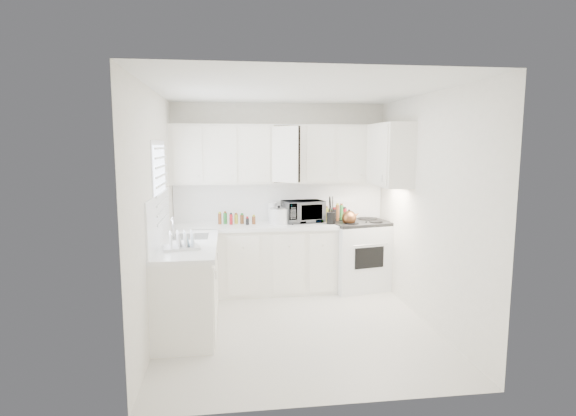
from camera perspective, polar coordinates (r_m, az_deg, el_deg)
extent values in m
plane|color=silver|center=(5.33, 1.02, -14.48)|extent=(3.20, 3.20, 0.00)
plane|color=white|center=(4.96, 1.10, 14.48)|extent=(3.20, 3.20, 0.00)
plane|color=white|center=(6.56, -1.03, 1.51)|extent=(3.00, 0.00, 3.00)
plane|color=white|center=(3.44, 5.05, -4.41)|extent=(3.00, 0.00, 3.00)
plane|color=white|center=(4.99, -16.24, -0.84)|extent=(0.00, 3.20, 3.20)
plane|color=white|center=(5.42, 16.95, -0.20)|extent=(0.00, 3.20, 3.20)
cube|color=white|center=(6.27, -4.24, -2.27)|extent=(2.24, 0.64, 0.05)
cube|color=white|center=(5.22, -12.37, -4.53)|extent=(0.64, 1.62, 0.05)
cube|color=white|center=(6.56, -1.02, 0.85)|extent=(2.98, 0.02, 0.55)
cube|color=white|center=(5.19, -15.77, -1.32)|extent=(0.02, 1.60, 0.55)
imported|color=gray|center=(6.43, 1.89, -0.11)|extent=(0.60, 0.42, 0.37)
cylinder|color=white|center=(6.44, -1.96, -0.55)|extent=(0.12, 0.12, 0.27)
cylinder|color=brown|center=(6.38, -8.45, -1.35)|extent=(0.06, 0.06, 0.13)
cylinder|color=#2A7F33|center=(6.29, -7.78, -1.46)|extent=(0.06, 0.06, 0.13)
cylinder|color=#AD1720|center=(6.38, -7.10, -1.32)|extent=(0.06, 0.06, 0.13)
cylinder|color=gold|center=(6.29, -6.41, -1.44)|extent=(0.06, 0.06, 0.13)
cylinder|color=brown|center=(6.38, -5.76, -1.30)|extent=(0.06, 0.06, 0.13)
cylinder|color=black|center=(6.29, -5.05, -1.41)|extent=(0.06, 0.06, 0.13)
cylinder|color=brown|center=(6.39, -4.41, -1.27)|extent=(0.06, 0.06, 0.13)
cylinder|color=#AD1720|center=(6.55, 4.16, -0.78)|extent=(0.06, 0.06, 0.19)
cylinder|color=gold|center=(6.50, 4.74, -0.85)|extent=(0.06, 0.06, 0.19)
cylinder|color=brown|center=(6.57, 5.10, -0.76)|extent=(0.06, 0.06, 0.19)
cylinder|color=black|center=(6.52, 5.69, -0.83)|extent=(0.06, 0.06, 0.19)
cylinder|color=brown|center=(6.59, 6.04, -0.74)|extent=(0.06, 0.06, 0.19)
cylinder|color=#2A7F33|center=(6.55, 6.63, -0.80)|extent=(0.06, 0.06, 0.19)
cylinder|color=#AD1720|center=(6.62, 6.96, -0.72)|extent=(0.06, 0.06, 0.19)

